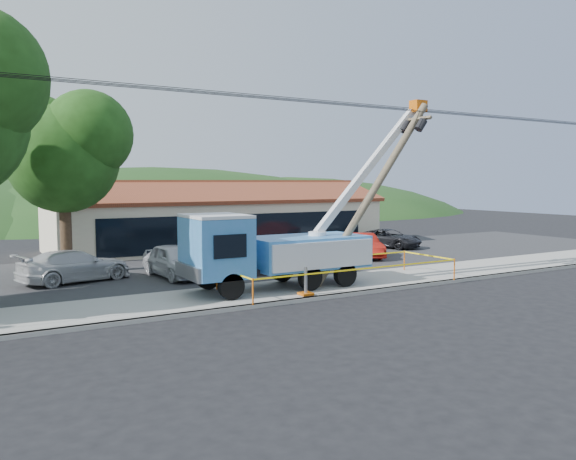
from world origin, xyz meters
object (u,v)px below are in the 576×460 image
at_px(car_red, 362,259).
at_px(car_white, 76,284).
at_px(utility_truck, 273,248).
at_px(car_dark, 389,249).
at_px(car_silver, 176,279).
at_px(leaning_pole, 379,182).

height_order(car_red, car_white, car_white).
bearing_deg(utility_truck, car_dark, 32.97).
relative_size(utility_truck, car_silver, 2.58).
relative_size(car_silver, car_dark, 1.02).
bearing_deg(leaning_pole, car_silver, 142.62).
distance_m(utility_truck, car_red, 11.30).
height_order(utility_truck, car_white, utility_truck).
relative_size(leaning_pole, car_silver, 1.78).
relative_size(car_silver, car_white, 0.92).
height_order(car_white, car_dark, car_white).
xyz_separation_m(car_red, car_white, (-16.15, 0.02, 0.00)).
distance_m(car_silver, car_dark, 16.91).
relative_size(utility_truck, car_red, 2.74).
xyz_separation_m(car_silver, car_red, (11.84, 0.98, 0.00)).
relative_size(car_white, car_dark, 1.10).
xyz_separation_m(leaning_pole, car_red, (4.35, 6.71, -4.54)).
distance_m(leaning_pole, car_silver, 10.46).
height_order(car_red, car_dark, car_red).
bearing_deg(car_dark, car_white, 169.22).
height_order(leaning_pole, car_red, leaning_pole).
distance_m(car_silver, car_white, 4.43).
xyz_separation_m(leaning_pole, car_dark, (8.95, 9.69, -4.54)).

